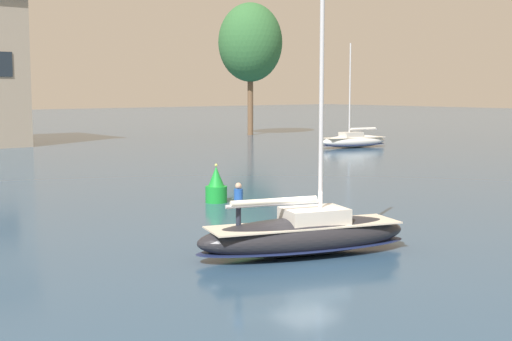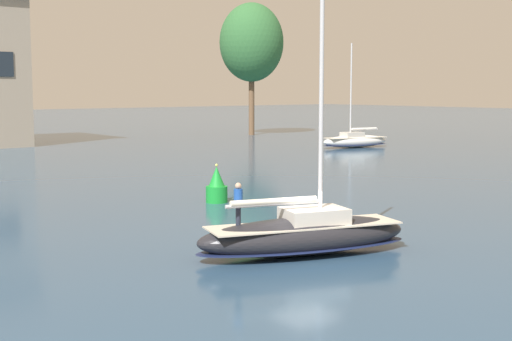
{
  "view_description": "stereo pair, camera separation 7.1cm",
  "coord_description": "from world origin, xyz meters",
  "px_view_note": "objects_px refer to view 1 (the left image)",
  "views": [
    {
      "loc": [
        -18.97,
        -20.22,
        6.53
      ],
      "look_at": [
        0.0,
        3.0,
        3.08
      ],
      "focal_mm": 50.0,
      "sensor_mm": 36.0,
      "label": 1
    },
    {
      "loc": [
        -18.92,
        -20.26,
        6.53
      ],
      "look_at": [
        0.0,
        3.0,
        3.08
      ],
      "focal_mm": 50.0,
      "sensor_mm": 36.0,
      "label": 2
    }
  ],
  "objects_px": {
    "sailboat_main": "(304,234)",
    "channel_buoy": "(216,187)",
    "tree_shore_center": "(250,43)",
    "sailboat_moored_mid_channel": "(354,141)"
  },
  "relations": [
    {
      "from": "tree_shore_center",
      "to": "channel_buoy",
      "type": "distance_m",
      "value": 61.76
    },
    {
      "from": "sailboat_main",
      "to": "channel_buoy",
      "type": "height_order",
      "value": "sailboat_main"
    },
    {
      "from": "tree_shore_center",
      "to": "sailboat_main",
      "type": "distance_m",
      "value": 74.63
    },
    {
      "from": "channel_buoy",
      "to": "sailboat_moored_mid_channel",
      "type": "bearing_deg",
      "value": 31.86
    },
    {
      "from": "tree_shore_center",
      "to": "channel_buoy",
      "type": "height_order",
      "value": "tree_shore_center"
    },
    {
      "from": "sailboat_main",
      "to": "tree_shore_center",
      "type": "bearing_deg",
      "value": 52.85
    },
    {
      "from": "sailboat_moored_mid_channel",
      "to": "channel_buoy",
      "type": "xyz_separation_m",
      "value": [
        -34.79,
        -21.62,
        0.11
      ]
    },
    {
      "from": "tree_shore_center",
      "to": "sailboat_main",
      "type": "height_order",
      "value": "tree_shore_center"
    },
    {
      "from": "sailboat_moored_mid_channel",
      "to": "tree_shore_center",
      "type": "bearing_deg",
      "value": 79.09
    },
    {
      "from": "sailboat_main",
      "to": "sailboat_moored_mid_channel",
      "type": "xyz_separation_m",
      "value": [
        39.78,
        34.39,
        -0.05
      ]
    }
  ]
}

